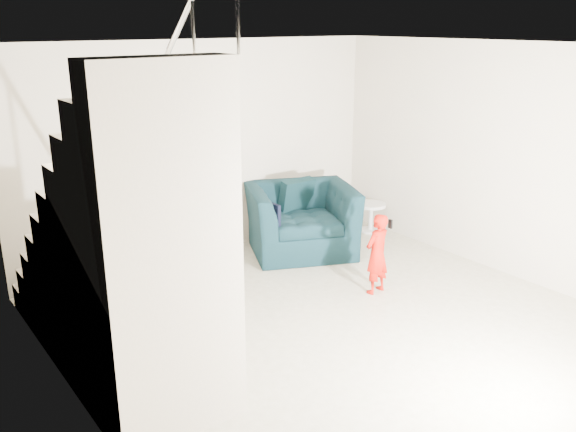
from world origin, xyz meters
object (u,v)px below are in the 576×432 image
object	(u,v)px
armchair	(301,219)
side_table	(371,213)
staircase	(124,272)
toddler	(377,254)

from	to	relation	value
armchair	side_table	distance (m)	1.29
side_table	staircase	xyz separation A→B (m)	(-4.25, -1.49, 0.67)
armchair	toddler	size ratio (longest dim) A/B	1.46
staircase	side_table	bearing A→B (deg)	19.34
toddler	side_table	size ratio (longest dim) A/B	2.18
side_table	armchair	bearing A→B (deg)	-178.89
toddler	side_table	distance (m)	2.08
armchair	toddler	distance (m)	1.52
armchair	staircase	size ratio (longest dim) A/B	0.37
toddler	armchair	bearing A→B (deg)	-102.59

